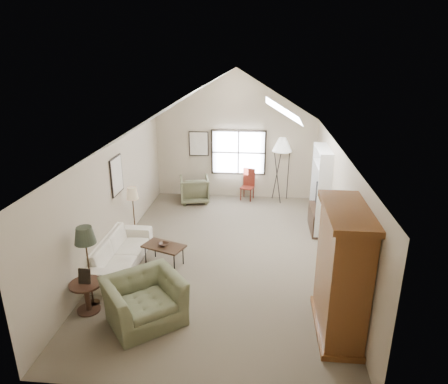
# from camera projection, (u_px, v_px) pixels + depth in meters

# --- Properties ---
(room_shell) EXTENTS (5.01, 8.01, 4.00)m
(room_shell) POSITION_uv_depth(u_px,v_px,m) (222.00, 115.00, 8.15)
(room_shell) COLOR #6F604F
(room_shell) RESTS_ON ground
(window) EXTENTS (1.72, 0.08, 1.42)m
(window) POSITION_uv_depth(u_px,v_px,m) (238.00, 153.00, 12.44)
(window) COLOR black
(window) RESTS_ON room_shell
(skylight) EXTENTS (0.80, 1.20, 0.52)m
(skylight) POSITION_uv_depth(u_px,v_px,m) (284.00, 109.00, 8.87)
(skylight) COLOR white
(skylight) RESTS_ON room_shell
(wall_art) EXTENTS (1.97, 3.71, 0.88)m
(wall_art) POSITION_uv_depth(u_px,v_px,m) (160.00, 159.00, 10.64)
(wall_art) COLOR black
(wall_art) RESTS_ON room_shell
(armoire) EXTENTS (0.60, 1.50, 2.20)m
(armoire) POSITION_uv_depth(u_px,v_px,m) (342.00, 272.00, 6.40)
(armoire) COLOR brown
(armoire) RESTS_ON ground
(tv_alcove) EXTENTS (0.32, 1.30, 2.10)m
(tv_alcove) POSITION_uv_depth(u_px,v_px,m) (320.00, 189.00, 10.12)
(tv_alcove) COLOR white
(tv_alcove) RESTS_ON ground
(media_console) EXTENTS (0.34, 1.18, 0.60)m
(media_console) POSITION_uv_depth(u_px,v_px,m) (317.00, 219.00, 10.41)
(media_console) COLOR #382316
(media_console) RESTS_ON ground
(tv_panel) EXTENTS (0.05, 0.90, 0.55)m
(tv_panel) POSITION_uv_depth(u_px,v_px,m) (319.00, 197.00, 10.20)
(tv_panel) COLOR black
(tv_panel) RESTS_ON media_console
(sofa) EXTENTS (0.90, 2.29, 0.67)m
(sofa) POSITION_uv_depth(u_px,v_px,m) (118.00, 252.00, 8.64)
(sofa) COLOR white
(sofa) RESTS_ON ground
(armchair_near) EXTENTS (1.65, 1.62, 0.81)m
(armchair_near) POSITION_uv_depth(u_px,v_px,m) (144.00, 300.00, 6.86)
(armchair_near) COLOR #6B6B4B
(armchair_near) RESTS_ON ground
(armchair_far) EXTENTS (1.03, 1.05, 0.80)m
(armchair_far) POSITION_uv_depth(u_px,v_px,m) (195.00, 189.00, 12.34)
(armchair_far) COLOR #636446
(armchair_far) RESTS_ON ground
(coffee_table) EXTENTS (1.00, 0.77, 0.45)m
(coffee_table) POSITION_uv_depth(u_px,v_px,m) (164.00, 255.00, 8.76)
(coffee_table) COLOR #382117
(coffee_table) RESTS_ON ground
(bowl) EXTENTS (0.27, 0.27, 0.05)m
(bowl) POSITION_uv_depth(u_px,v_px,m) (164.00, 244.00, 8.67)
(bowl) COLOR #361F16
(bowl) RESTS_ON coffee_table
(side_table) EXTENTS (0.58, 0.58, 0.57)m
(side_table) POSITION_uv_depth(u_px,v_px,m) (87.00, 297.00, 7.16)
(side_table) COLOR #392317
(side_table) RESTS_ON ground
(side_chair) EXTENTS (0.47, 0.47, 0.97)m
(side_chair) POSITION_uv_depth(u_px,v_px,m) (247.00, 185.00, 12.49)
(side_chair) COLOR maroon
(side_chair) RESTS_ON ground
(tripod_lamp) EXTENTS (0.64, 0.64, 2.03)m
(tripod_lamp) POSITION_uv_depth(u_px,v_px,m) (281.00, 169.00, 12.22)
(tripod_lamp) COLOR white
(tripod_lamp) RESTS_ON ground
(dark_lamp) EXTENTS (0.38, 0.38, 1.60)m
(dark_lamp) POSITION_uv_depth(u_px,v_px,m) (89.00, 266.00, 7.17)
(dark_lamp) COLOR black
(dark_lamp) RESTS_ON ground
(tan_lamp) EXTENTS (0.29, 0.29, 1.44)m
(tan_lamp) POSITION_uv_depth(u_px,v_px,m) (134.00, 214.00, 9.64)
(tan_lamp) COLOR tan
(tan_lamp) RESTS_ON ground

